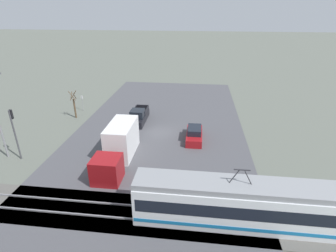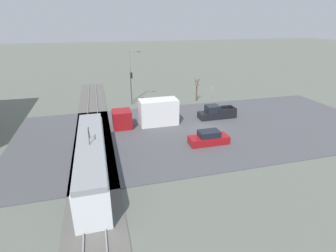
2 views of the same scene
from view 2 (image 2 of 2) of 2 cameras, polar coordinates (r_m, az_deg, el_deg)
ground_plane at (r=35.32m, az=8.01°, el=-0.57°), size 320.00×320.00×0.00m
road_surface at (r=35.31m, az=8.01°, el=-0.51°), size 21.42×47.85×0.08m
rail_bed at (r=32.75m, az=-15.96°, el=-3.02°), size 61.64×4.40×0.22m
light_rail_tram at (r=24.91m, az=-16.24°, el=-6.87°), size 14.84×2.54×4.60m
box_truck at (r=35.60m, az=-3.96°, el=2.70°), size 2.55×8.79×3.49m
pickup_truck at (r=39.09m, az=10.46°, el=2.79°), size 1.92×5.48×1.95m
sedan_car_0 at (r=30.73m, az=8.86°, el=-2.67°), size 1.84×4.63×1.60m
traffic_light_pole at (r=44.85m, az=-8.00°, el=9.02°), size 0.28×0.47×5.45m
street_tree at (r=47.24m, az=6.24°, el=7.67°), size 0.97×0.81×4.05m
street_lamp_near_crossing at (r=46.16m, az=-7.98°, el=11.29°), size 0.36×1.95×8.77m
no_parking_sign at (r=48.51m, az=9.33°, el=7.40°), size 0.32×0.08×2.38m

